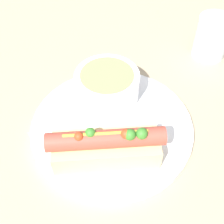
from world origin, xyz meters
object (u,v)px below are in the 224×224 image
object	(u,v)px
soup_bowl	(107,84)
spoon	(86,112)
hot_dog	(106,146)
drinking_glass	(212,37)

from	to	relation	value
soup_bowl	spoon	distance (m)	0.06
spoon	soup_bowl	bearing A→B (deg)	22.54
soup_bowl	spoon	bearing A→B (deg)	-115.43
hot_dog	soup_bowl	distance (m)	0.13
soup_bowl	spoon	size ratio (longest dim) A/B	0.96
hot_dog	drinking_glass	xyz separation A→B (m)	(0.14, 0.31, 0.00)
soup_bowl	drinking_glass	xyz separation A→B (m)	(0.17, 0.18, 0.00)
spoon	drinking_glass	bearing A→B (deg)	7.70
hot_dog	drinking_glass	size ratio (longest dim) A/B	2.00
spoon	drinking_glass	xyz separation A→B (m)	(0.20, 0.23, 0.03)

